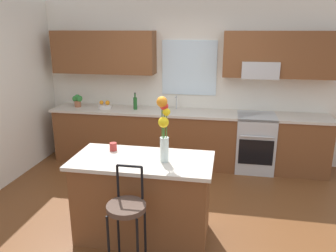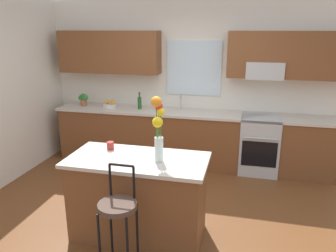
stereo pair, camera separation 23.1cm
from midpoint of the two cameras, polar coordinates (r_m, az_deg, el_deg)
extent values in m
plane|color=brown|center=(4.26, -1.65, -15.22)|extent=(14.00, 14.00, 0.00)
cube|color=silver|center=(5.73, 2.54, 7.53)|extent=(5.60, 0.12, 2.70)
cube|color=brown|center=(5.82, -12.14, 12.29)|extent=(1.74, 0.34, 0.70)
cube|color=brown|center=(5.43, 17.69, 11.62)|extent=(1.74, 0.34, 0.70)
cube|color=silver|center=(5.62, 2.47, 9.94)|extent=(0.91, 0.03, 0.90)
cube|color=#B7BABC|center=(5.39, 14.30, 9.39)|extent=(0.56, 0.36, 0.26)
cube|color=brown|center=(5.60, 1.92, -2.28)|extent=(4.50, 0.60, 0.88)
cube|color=beige|center=(5.47, 1.96, 2.29)|extent=(4.56, 0.64, 0.04)
cube|color=#B7BABC|center=(5.51, 0.00, 1.87)|extent=(0.54, 0.38, 0.11)
cylinder|color=#B7BABC|center=(5.62, 0.29, 4.06)|extent=(0.02, 0.02, 0.22)
cylinder|color=#B7BABC|center=(5.54, 0.19, 5.04)|extent=(0.02, 0.12, 0.02)
cube|color=#B7BABC|center=(5.53, 13.53, -2.76)|extent=(0.60, 0.60, 0.92)
cube|color=black|center=(5.27, 13.64, -4.42)|extent=(0.52, 0.02, 0.40)
cylinder|color=#B7BABC|center=(5.15, 13.85, -1.85)|extent=(0.50, 0.02, 0.02)
cube|color=brown|center=(3.72, -6.11, -12.50)|extent=(1.40, 0.66, 0.88)
cube|color=beige|center=(3.52, -6.33, -5.93)|extent=(1.48, 0.74, 0.04)
cylinder|color=black|center=(3.25, -12.28, -19.92)|extent=(0.02, 0.02, 0.66)
cylinder|color=black|center=(3.17, -7.45, -20.71)|extent=(0.02, 0.02, 0.66)
cylinder|color=black|center=(3.45, -10.52, -17.38)|extent=(0.02, 0.02, 0.66)
cylinder|color=black|center=(3.38, -6.00, -18.03)|extent=(0.02, 0.02, 0.66)
cylinder|color=#4C382D|center=(3.12, -9.36, -13.65)|extent=(0.36, 0.36, 0.05)
cylinder|color=black|center=(3.18, -10.72, -9.31)|extent=(0.02, 0.02, 0.32)
cylinder|color=black|center=(3.11, -6.62, -9.74)|extent=(0.02, 0.02, 0.32)
cylinder|color=black|center=(3.07, -8.82, -6.85)|extent=(0.23, 0.02, 0.02)
cylinder|color=silver|center=(3.38, -2.58, -4.09)|extent=(0.09, 0.09, 0.26)
cylinder|color=#3D722D|center=(3.33, -2.25, -1.32)|extent=(0.01, 0.01, 0.45)
sphere|color=yellow|center=(3.27, -2.30, 2.41)|extent=(0.08, 0.08, 0.08)
cylinder|color=#3D722D|center=(3.34, -2.62, -0.78)|extent=(0.01, 0.01, 0.50)
sphere|color=red|center=(3.27, -2.68, 3.40)|extent=(0.08, 0.08, 0.08)
cylinder|color=#3D722D|center=(3.32, -3.02, -0.46)|extent=(0.01, 0.01, 0.55)
sphere|color=orange|center=(3.25, -3.09, 4.16)|extent=(0.11, 0.11, 0.11)
cylinder|color=#3D722D|center=(3.31, -2.78, -2.29)|extent=(0.01, 0.01, 0.35)
sphere|color=yellow|center=(3.26, -2.82, 0.63)|extent=(0.11, 0.11, 0.11)
cylinder|color=#A52D28|center=(3.78, -11.13, -3.52)|extent=(0.08, 0.08, 0.09)
cylinder|color=silver|center=(5.82, -11.95, 3.33)|extent=(0.24, 0.24, 0.06)
sphere|color=orange|center=(5.79, -11.49, 3.94)|extent=(0.08, 0.08, 0.08)
sphere|color=orange|center=(5.83, -12.48, 3.97)|extent=(0.07, 0.07, 0.07)
cylinder|color=#1E5923|center=(5.63, -6.83, 3.86)|extent=(0.06, 0.06, 0.20)
cylinder|color=#1E5923|center=(5.60, -6.88, 5.22)|extent=(0.03, 0.03, 0.07)
cylinder|color=black|center=(5.59, -6.89, 5.62)|extent=(0.03, 0.03, 0.02)
cylinder|color=#9E5B3D|center=(6.02, -16.32, 3.69)|extent=(0.11, 0.11, 0.11)
sphere|color=#2D7A33|center=(6.00, -16.41, 4.76)|extent=(0.10, 0.10, 0.10)
sphere|color=#2D7A33|center=(6.03, -16.69, 4.51)|extent=(0.11, 0.11, 0.11)
sphere|color=#2D7A33|center=(5.97, -16.09, 4.55)|extent=(0.11, 0.11, 0.11)
camera|label=1|loc=(0.12, -91.51, -0.45)|focal=35.46mm
camera|label=2|loc=(0.12, 88.49, 0.45)|focal=35.46mm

